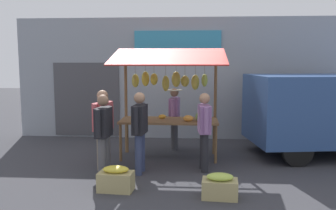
# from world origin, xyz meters

# --- Properties ---
(ground_plane) EXTENTS (40.00, 40.00, 0.00)m
(ground_plane) POSITION_xyz_m (0.00, 0.00, 0.00)
(ground_plane) COLOR #38383D
(street_backdrop) EXTENTS (9.00, 0.30, 3.40)m
(street_backdrop) POSITION_xyz_m (0.05, -2.20, 1.70)
(street_backdrop) COLOR #8C939E
(street_backdrop) RESTS_ON ground
(market_stall) EXTENTS (2.50, 1.46, 2.50)m
(market_stall) POSITION_xyz_m (-0.02, -0.06, 1.56)
(market_stall) COLOR brown
(market_stall) RESTS_ON ground
(vendor_with_sunhat) EXTENTS (0.40, 0.67, 1.53)m
(vendor_with_sunhat) POSITION_xyz_m (-0.08, -0.75, 0.89)
(vendor_with_sunhat) COLOR #4C4C51
(vendor_with_sunhat) RESTS_ON ground
(shopper_with_shopping_bag) EXTENTS (0.25, 0.68, 1.58)m
(shopper_with_shopping_bag) POSITION_xyz_m (1.13, 1.49, 0.91)
(shopper_with_shopping_bag) COLOR #4C4C51
(shopper_with_shopping_bag) RESTS_ON ground
(shopper_with_ponytail) EXTENTS (0.34, 0.67, 1.62)m
(shopper_with_ponytail) POSITION_xyz_m (1.28, 0.94, 0.93)
(shopper_with_ponytail) COLOR #726656
(shopper_with_ponytail) RESTS_ON ground
(shopper_in_striped_shirt) EXTENTS (0.27, 0.68, 1.57)m
(shopper_in_striped_shirt) POSITION_xyz_m (-0.77, 0.94, 0.90)
(shopper_in_striped_shirt) COLOR #232328
(shopper_in_striped_shirt) RESTS_ON ground
(shopper_in_grey_tee) EXTENTS (0.26, 0.69, 1.60)m
(shopper_in_grey_tee) POSITION_xyz_m (0.49, 1.19, 0.92)
(shopper_in_grey_tee) COLOR navy
(shopper_in_grey_tee) RESTS_ON ground
(produce_crate_near) EXTENTS (0.61, 0.40, 0.44)m
(produce_crate_near) POSITION_xyz_m (0.75, 2.20, 0.20)
(produce_crate_near) COLOR tan
(produce_crate_near) RESTS_ON ground
(produce_crate_side) EXTENTS (0.60, 0.40, 0.41)m
(produce_crate_side) POSITION_xyz_m (-1.00, 2.40, 0.19)
(produce_crate_side) COLOR tan
(produce_crate_side) RESTS_ON ground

